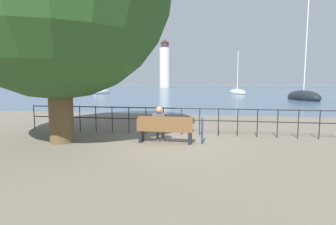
# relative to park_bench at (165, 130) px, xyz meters

# --- Properties ---
(ground_plane) EXTENTS (1000.00, 1000.00, 0.00)m
(ground_plane) POSITION_rel_park_bench_xyz_m (0.00, 0.06, -0.43)
(ground_plane) COLOR #706656
(harbor_water) EXTENTS (600.00, 300.00, 0.01)m
(harbor_water) POSITION_rel_park_bench_xyz_m (0.00, 158.14, -0.43)
(harbor_water) COLOR #47607A
(harbor_water) RESTS_ON ground_plane
(park_bench) EXTENTS (1.84, 0.45, 0.90)m
(park_bench) POSITION_rel_park_bench_xyz_m (0.00, 0.00, 0.00)
(park_bench) COLOR brown
(park_bench) RESTS_ON ground_plane
(seated_person_left) EXTENTS (0.42, 0.35, 1.21)m
(seated_person_left) POSITION_rel_park_bench_xyz_m (-0.21, 0.08, 0.24)
(seated_person_left) COLOR #4C4C51
(seated_person_left) RESTS_ON ground_plane
(promenade_railing) EXTENTS (11.96, 0.04, 1.05)m
(promenade_railing) POSITION_rel_park_bench_xyz_m (0.00, 1.53, 0.26)
(promenade_railing) COLOR black
(promenade_railing) RESTS_ON ground_plane
(closed_umbrella) EXTENTS (0.09, 0.09, 0.91)m
(closed_umbrella) POSITION_rel_park_bench_xyz_m (1.21, 0.08, 0.07)
(closed_umbrella) COLOR navy
(closed_umbrella) RESTS_ON ground_plane
(sailboat_0) EXTENTS (3.72, 6.72, 8.55)m
(sailboat_0) POSITION_rel_park_bench_xyz_m (5.94, 43.05, -0.12)
(sailboat_0) COLOR white
(sailboat_0) RESTS_ON ground_plane
(sailboat_1) EXTENTS (1.81, 7.06, 7.81)m
(sailboat_1) POSITION_rel_park_bench_xyz_m (-20.02, 39.94, -0.15)
(sailboat_1) COLOR silver
(sailboat_1) RESTS_ON ground_plane
(sailboat_3) EXTENTS (3.67, 6.12, 13.26)m
(sailboat_3) POSITION_rel_park_bench_xyz_m (12.17, 25.41, -0.03)
(sailboat_3) COLOR black
(sailboat_3) RESTS_ON ground_plane
(harbor_lighthouse) EXTENTS (5.48, 5.48, 24.04)m
(harbor_lighthouse) POSITION_rel_park_bench_xyz_m (-22.93, 122.70, 10.75)
(harbor_lighthouse) COLOR beige
(harbor_lighthouse) RESTS_ON ground_plane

